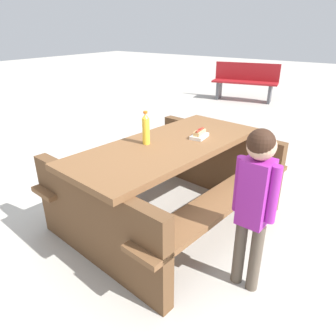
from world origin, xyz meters
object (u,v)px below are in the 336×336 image
at_px(picnic_table, 168,176).
at_px(child_in_coat, 255,193).
at_px(hotdog_tray, 199,134).
at_px(park_bench_near, 245,81).
at_px(soda_bottle, 146,129).

bearing_deg(picnic_table, child_in_coat, -111.45).
distance_m(picnic_table, hotdog_tray, 0.46).
relative_size(hotdog_tray, park_bench_near, 0.12).
bearing_deg(child_in_coat, park_bench_near, 22.91).
bearing_deg(soda_bottle, child_in_coat, -103.17).
bearing_deg(soda_bottle, picnic_table, -53.22).
height_order(hotdog_tray, park_bench_near, park_bench_near).
relative_size(picnic_table, soda_bottle, 7.02).
bearing_deg(child_in_coat, soda_bottle, 76.83).
relative_size(soda_bottle, child_in_coat, 0.24).
height_order(soda_bottle, park_bench_near, soda_bottle).
distance_m(soda_bottle, park_bench_near, 5.51).
height_order(child_in_coat, park_bench_near, child_in_coat).
bearing_deg(hotdog_tray, park_bench_near, 17.93).
height_order(soda_bottle, hotdog_tray, soda_bottle).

